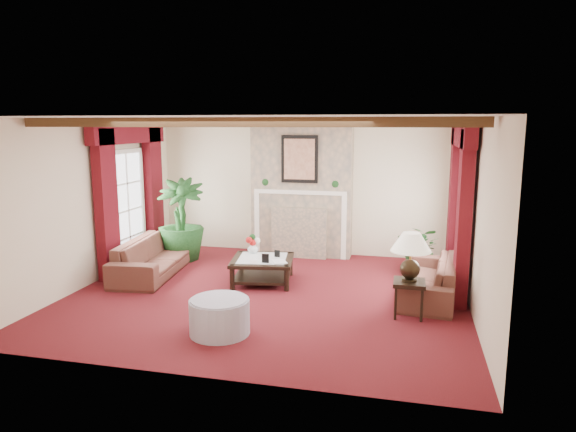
% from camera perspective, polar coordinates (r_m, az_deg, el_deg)
% --- Properties ---
extents(floor, '(6.00, 6.00, 0.00)m').
position_cam_1_polar(floor, '(8.12, -2.23, -8.64)').
color(floor, '#460C10').
rests_on(floor, ground).
extents(ceiling, '(6.00, 6.00, 0.00)m').
position_cam_1_polar(ceiling, '(7.69, -2.37, 10.78)').
color(ceiling, white).
rests_on(ceiling, floor).
extents(back_wall, '(6.00, 0.02, 2.70)m').
position_cam_1_polar(back_wall, '(10.44, 1.76, 3.20)').
color(back_wall, beige).
rests_on(back_wall, ground).
extents(left_wall, '(0.02, 5.50, 2.70)m').
position_cam_1_polar(left_wall, '(9.06, -20.90, 1.46)').
color(left_wall, beige).
rests_on(left_wall, ground).
extents(right_wall, '(0.02, 5.50, 2.70)m').
position_cam_1_polar(right_wall, '(7.57, 20.15, -0.10)').
color(right_wall, beige).
rests_on(right_wall, ground).
extents(ceiling_beams, '(6.00, 3.00, 0.12)m').
position_cam_1_polar(ceiling_beams, '(7.69, -2.37, 10.34)').
color(ceiling_beams, '#332010').
rests_on(ceiling_beams, ceiling).
extents(fireplace, '(2.00, 0.52, 2.70)m').
position_cam_1_polar(fireplace, '(10.17, 1.58, 10.64)').
color(fireplace, tan).
rests_on(fireplace, ground).
extents(french_door_left, '(0.10, 1.10, 2.16)m').
position_cam_1_polar(french_door_left, '(9.81, -17.77, 6.85)').
color(french_door_left, white).
rests_on(french_door_left, ground).
extents(french_door_right, '(0.10, 1.10, 2.16)m').
position_cam_1_polar(french_door_right, '(8.46, 19.50, 6.30)').
color(french_door_right, white).
rests_on(french_door_right, ground).
extents(curtains_left, '(0.20, 2.40, 2.55)m').
position_cam_1_polar(curtains_left, '(9.74, -17.34, 9.33)').
color(curtains_left, '#4C0A14').
rests_on(curtains_left, ground).
extents(curtains_right, '(0.20, 2.40, 2.55)m').
position_cam_1_polar(curtains_right, '(8.44, 18.92, 9.18)').
color(curtains_right, '#4C0A14').
rests_on(curtains_right, ground).
extents(sofa_left, '(2.28, 1.10, 0.84)m').
position_cam_1_polar(sofa_left, '(9.35, -14.75, -3.77)').
color(sofa_left, '#3E111B').
rests_on(sofa_left, ground).
extents(sofa_right, '(2.11, 1.00, 0.78)m').
position_cam_1_polar(sofa_right, '(8.21, 15.49, -5.95)').
color(sofa_right, '#3E111B').
rests_on(sofa_right, ground).
extents(potted_palm, '(1.80, 2.10, 0.89)m').
position_cam_1_polar(potted_palm, '(10.20, -11.75, -2.34)').
color(potted_palm, black).
rests_on(potted_palm, ground).
extents(small_plant, '(1.27, 1.31, 0.67)m').
position_cam_1_polar(small_plant, '(9.47, 14.53, -4.13)').
color(small_plant, black).
rests_on(small_plant, ground).
extents(coffee_table, '(1.15, 1.15, 0.41)m').
position_cam_1_polar(coffee_table, '(8.64, -2.84, -6.05)').
color(coffee_table, black).
rests_on(coffee_table, ground).
extents(side_table, '(0.50, 0.50, 0.51)m').
position_cam_1_polar(side_table, '(7.33, 13.26, -8.93)').
color(side_table, black).
rests_on(side_table, ground).
extents(ottoman, '(0.76, 0.76, 0.44)m').
position_cam_1_polar(ottoman, '(6.65, -7.62, -11.03)').
color(ottoman, '#9896AA').
rests_on(ottoman, ground).
extents(table_lamp, '(0.55, 0.55, 0.69)m').
position_cam_1_polar(table_lamp, '(7.16, 13.46, -4.38)').
color(table_lamp, black).
rests_on(table_lamp, side_table).
extents(flower_vase, '(0.20, 0.21, 0.19)m').
position_cam_1_polar(flower_vase, '(8.92, -3.92, -3.56)').
color(flower_vase, silver).
rests_on(flower_vase, coffee_table).
extents(book, '(0.23, 0.19, 0.29)m').
position_cam_1_polar(book, '(8.27, -1.67, -4.29)').
color(book, black).
rests_on(book, coffee_table).
extents(photo_frame_a, '(0.12, 0.02, 0.16)m').
position_cam_1_polar(photo_frame_a, '(8.27, -2.53, -4.75)').
color(photo_frame_a, black).
rests_on(photo_frame_a, coffee_table).
extents(photo_frame_b, '(0.10, 0.04, 0.13)m').
position_cam_1_polar(photo_frame_b, '(8.62, -1.21, -4.23)').
color(photo_frame_b, black).
rests_on(photo_frame_b, coffee_table).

